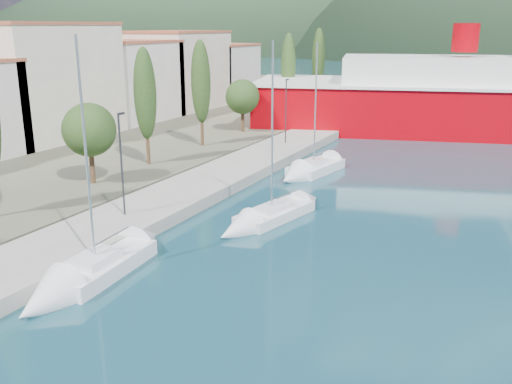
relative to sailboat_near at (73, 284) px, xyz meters
The scene contains 8 objects.
ground 113.50m from the sailboat_near, 87.14° to the left, with size 1400.00×1400.00×0.00m, color #18414E.
quay 19.64m from the sailboat_near, 99.76° to the left, with size 5.00×88.00×0.80m, color gray.
town_buildings 40.45m from the sailboat_near, 131.03° to the left, with size 9.20×69.20×11.30m.
tree_row 27.95m from the sailboat_near, 111.79° to the left, with size 3.78×65.70×10.66m.
lamp_posts 9.44m from the sailboat_near, 112.63° to the left, with size 0.15×48.18×6.06m.
sailboat_near is the anchor object (origin of this frame).
sailboat_mid 11.97m from the sailboat_near, 72.30° to the left, with size 3.75×8.37×11.67m.
sailboat_far 23.76m from the sailboat_near, 85.55° to the left, with size 3.71×8.04×11.37m.
Camera 1 is at (12.36, -10.90, 11.63)m, focal length 40.00 mm.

